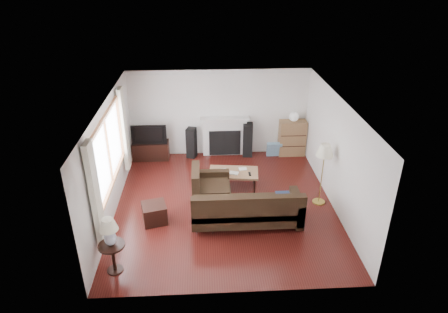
{
  "coord_description": "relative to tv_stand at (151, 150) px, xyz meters",
  "views": [
    {
      "loc": [
        -0.46,
        -7.84,
        5.2
      ],
      "look_at": [
        0.0,
        0.3,
        1.1
      ],
      "focal_mm": 32.0,
      "sensor_mm": 36.0,
      "label": 1
    }
  ],
  "objects": [
    {
      "name": "bookshelf",
      "position": [
        4.05,
        0.04,
        0.27
      ],
      "size": [
        0.76,
        0.36,
        1.04
      ],
      "primitive_type": "cube",
      "color": "olive",
      "rests_on": "ground"
    },
    {
      "name": "table_lamp",
      "position": [
        -0.19,
        -4.58,
        0.62
      ],
      "size": [
        0.34,
        0.34,
        0.54
      ],
      "primitive_type": "cube",
      "color": "silver",
      "rests_on": "side_table"
    },
    {
      "name": "floor_lamp",
      "position": [
        4.18,
        -2.54,
        0.5
      ],
      "size": [
        0.45,
        0.45,
        1.51
      ],
      "primitive_type": "cube",
      "rotation": [
        0.0,
        0.0,
        0.18
      ],
      "color": "gold",
      "rests_on": "ground"
    },
    {
      "name": "television",
      "position": [
        0.0,
        0.0,
        0.53
      ],
      "size": [
        0.97,
        0.13,
        0.56
      ],
      "primitive_type": "imported",
      "color": "black",
      "rests_on": "tv_stand"
    },
    {
      "name": "footstool",
      "position": [
        0.4,
        -3.07,
        -0.04
      ],
      "size": [
        0.61,
        0.61,
        0.42
      ],
      "primitive_type": "cube",
      "rotation": [
        0.0,
        0.0,
        0.25
      ],
      "color": "black",
      "rests_on": "ground"
    },
    {
      "name": "coffee_table",
      "position": [
        2.22,
        -1.77,
        -0.02
      ],
      "size": [
        1.26,
        0.78,
        0.47
      ],
      "primitive_type": "cube",
      "rotation": [
        0.0,
        0.0,
        -0.11
      ],
      "color": "#8D6543",
      "rests_on": "ground"
    },
    {
      "name": "speaker_left",
      "position": [
        1.16,
        0.05,
        0.18
      ],
      "size": [
        0.32,
        0.35,
        0.88
      ],
      "primitive_type": "cube",
      "rotation": [
        0.0,
        0.0,
        -0.31
      ],
      "color": "black",
      "rests_on": "ground"
    },
    {
      "name": "side_table",
      "position": [
        -0.19,
        -4.58,
        0.05
      ],
      "size": [
        0.48,
        0.48,
        0.6
      ],
      "primitive_type": "cube",
      "color": "black",
      "rests_on": "ground"
    },
    {
      "name": "speaker_right",
      "position": [
        2.77,
        0.05,
        0.24
      ],
      "size": [
        0.3,
        0.35,
        0.98
      ],
      "primitive_type": "cube",
      "rotation": [
        0.0,
        0.0,
        -0.1
      ],
      "color": "black",
      "rests_on": "ground"
    },
    {
      "name": "fireplace",
      "position": [
        2.11,
        0.15,
        0.32
      ],
      "size": [
        1.4,
        0.26,
        1.15
      ],
      "primitive_type": "cube",
      "color": "white",
      "rests_on": "room"
    },
    {
      "name": "globe_lamp",
      "position": [
        4.05,
        0.04,
        0.92
      ],
      "size": [
        0.26,
        0.26,
        0.26
      ],
      "primitive_type": "sphere",
      "color": "white",
      "rests_on": "bookshelf"
    },
    {
      "name": "curtain_far",
      "position": [
        -0.44,
        -1.17,
        1.15
      ],
      "size": [
        0.1,
        0.35,
        2.1
      ],
      "primitive_type": "cube",
      "color": "white",
      "rests_on": "room"
    },
    {
      "name": "window",
      "position": [
        -0.49,
        -2.69,
        1.3
      ],
      "size": [
        0.12,
        2.74,
        1.54
      ],
      "primitive_type": "cube",
      "color": "brown",
      "rests_on": "room"
    },
    {
      "name": "sectional_sofa",
      "position": [
        2.39,
        -3.23,
        0.16
      ],
      "size": [
        2.54,
        1.86,
        0.82
      ],
      "primitive_type": "cube",
      "color": "black",
      "rests_on": "ground"
    },
    {
      "name": "curtain_near",
      "position": [
        -0.44,
        -4.21,
        1.15
      ],
      "size": [
        0.1,
        0.35,
        2.1
      ],
      "primitive_type": "cube",
      "color": "white",
      "rests_on": "room"
    },
    {
      "name": "room",
      "position": [
        1.96,
        -2.49,
        1.0
      ],
      "size": [
        5.1,
        5.6,
        2.54
      ],
      "color": "#47140F",
      "rests_on": "ground"
    },
    {
      "name": "tv_stand",
      "position": [
        0.0,
        0.0,
        0.0
      ],
      "size": [
        1.01,
        0.46,
        0.51
      ],
      "primitive_type": "cube",
      "color": "black",
      "rests_on": "ground"
    }
  ]
}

